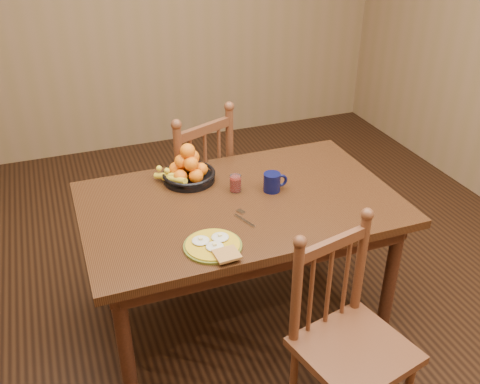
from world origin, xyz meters
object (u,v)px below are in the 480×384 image
object	(u,v)px
dining_table	(240,214)
chair_near	(348,341)
coffee_mug	(273,182)
chair_far	(190,188)
fruit_bowl	(188,170)
breakfast_plate	(214,245)

from	to	relation	value
dining_table	chair_near	size ratio (longest dim) A/B	1.66
chair_near	coffee_mug	distance (m)	0.91
chair_near	dining_table	bearing A→B (deg)	89.96
chair_far	chair_near	bearing A→B (deg)	77.91
chair_near	chair_far	bearing A→B (deg)	88.05
chair_far	fruit_bowl	bearing A→B (deg)	51.04
fruit_bowl	dining_table	bearing A→B (deg)	-57.13
breakfast_plate	fruit_bowl	world-z (taller)	fruit_bowl
chair_far	breakfast_plate	bearing A→B (deg)	57.62
coffee_mug	breakfast_plate	bearing A→B (deg)	-139.92
chair_far	chair_near	size ratio (longest dim) A/B	1.07
dining_table	fruit_bowl	xyz separation A→B (m)	(-0.19, 0.30, 0.15)
chair_far	fruit_bowl	distance (m)	0.47
chair_near	breakfast_plate	size ratio (longest dim) A/B	3.33
chair_far	breakfast_plate	world-z (taller)	chair_far
breakfast_plate	chair_near	bearing A→B (deg)	-46.84
dining_table	coffee_mug	size ratio (longest dim) A/B	12.00
chair_near	breakfast_plate	world-z (taller)	chair_near
dining_table	fruit_bowl	size ratio (longest dim) A/B	4.94
dining_table	chair_near	distance (m)	0.86
fruit_bowl	chair_near	bearing A→B (deg)	-71.17
coffee_mug	chair_near	bearing A→B (deg)	-90.68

